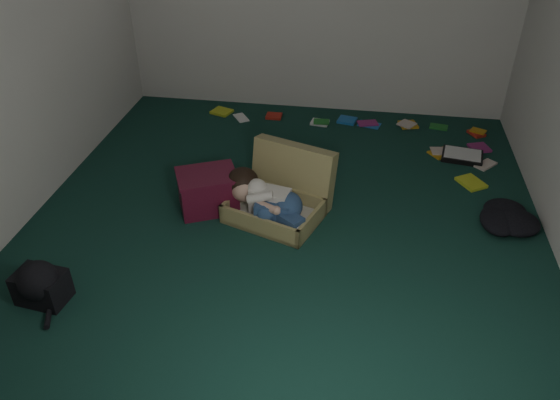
# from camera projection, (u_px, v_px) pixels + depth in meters

# --- Properties ---
(floor) EXTENTS (4.50, 4.50, 0.00)m
(floor) POSITION_uv_depth(u_px,v_px,m) (283.00, 227.00, 4.25)
(floor) COLOR #12352B
(floor) RESTS_ON ground
(wall_front) EXTENTS (4.50, 0.00, 4.50)m
(wall_front) POSITION_uv_depth(u_px,v_px,m) (173.00, 321.00, 1.68)
(wall_front) COLOR silver
(wall_front) RESTS_ON ground
(suitcase) EXTENTS (0.88, 0.87, 0.51)m
(suitcase) POSITION_uv_depth(u_px,v_px,m) (282.00, 194.00, 4.35)
(suitcase) COLOR #A09358
(suitcase) RESTS_ON floor
(person) EXTENTS (0.69, 0.54, 0.32)m
(person) POSITION_uv_depth(u_px,v_px,m) (266.00, 199.00, 4.21)
(person) COLOR silver
(person) RESTS_ON suitcase
(maroon_bin) EXTENTS (0.58, 0.53, 0.32)m
(maroon_bin) POSITION_uv_depth(u_px,v_px,m) (208.00, 191.00, 4.37)
(maroon_bin) COLOR #561126
(maroon_bin) RESTS_ON floor
(backpack) EXTENTS (0.43, 0.36, 0.24)m
(backpack) POSITION_uv_depth(u_px,v_px,m) (41.00, 286.00, 3.52)
(backpack) COLOR black
(backpack) RESTS_ON floor
(clothing_pile) EXTENTS (0.54, 0.48, 0.15)m
(clothing_pile) POSITION_uv_depth(u_px,v_px,m) (504.00, 213.00, 4.27)
(clothing_pile) COLOR black
(clothing_pile) RESTS_ON floor
(paper_tray) EXTENTS (0.41, 0.33, 0.05)m
(paper_tray) POSITION_uv_depth(u_px,v_px,m) (462.00, 156.00, 5.12)
(paper_tray) COLOR black
(paper_tray) RESTS_ON floor
(book_scatter) EXTENTS (2.88, 1.30, 0.02)m
(book_scatter) POSITION_uv_depth(u_px,v_px,m) (378.00, 133.00, 5.54)
(book_scatter) COLOR #C3D325
(book_scatter) RESTS_ON floor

